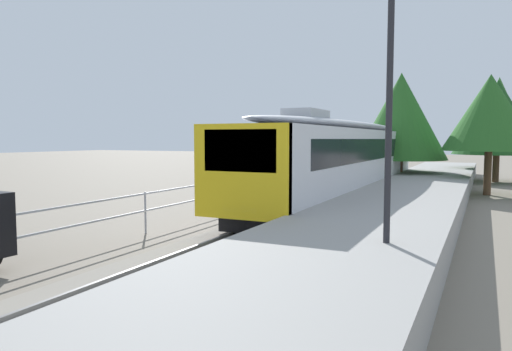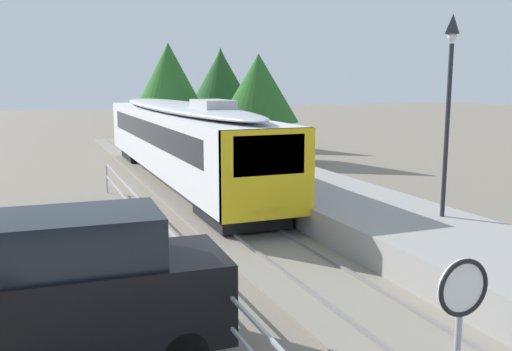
# 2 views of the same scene
# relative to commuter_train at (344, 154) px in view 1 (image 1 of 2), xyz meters

# --- Properties ---
(ground_plane) EXTENTS (160.00, 160.00, 0.00)m
(ground_plane) POSITION_rel_commuter_train_xyz_m (-3.00, -9.01, -2.15)
(ground_plane) COLOR slate
(track_rails) EXTENTS (3.20, 60.00, 0.14)m
(track_rails) POSITION_rel_commuter_train_xyz_m (0.00, -9.01, -2.12)
(track_rails) COLOR gray
(track_rails) RESTS_ON ground
(commuter_train) EXTENTS (2.82, 20.65, 3.74)m
(commuter_train) POSITION_rel_commuter_train_xyz_m (0.00, 0.00, 0.00)
(commuter_train) COLOR silver
(commuter_train) RESTS_ON track_rails
(station_platform) EXTENTS (3.90, 60.00, 0.90)m
(station_platform) POSITION_rel_commuter_train_xyz_m (3.25, -9.01, -1.70)
(station_platform) COLOR #999691
(station_platform) RESTS_ON ground
(platform_lamp_mid_platform) EXTENTS (0.34, 0.34, 5.35)m
(platform_lamp_mid_platform) POSITION_rel_commuter_train_xyz_m (4.22, -12.35, 2.47)
(platform_lamp_mid_platform) COLOR #232328
(platform_lamp_mid_platform) RESTS_ON station_platform
(tree_behind_carpark) EXTENTS (4.20, 4.20, 6.85)m
(tree_behind_carpark) POSITION_rel_commuter_train_xyz_m (6.51, 13.76, 2.30)
(tree_behind_carpark) COLOR brown
(tree_behind_carpark) RESTS_ON ground
(tree_behind_station_far) EXTENTS (5.30, 5.30, 6.65)m
(tree_behind_station_far) POSITION_rel_commuter_train_xyz_m (1.33, 7.39, 1.99)
(tree_behind_station_far) COLOR brown
(tree_behind_station_far) RESTS_ON ground
(tree_distant_left) EXTENTS (5.47, 5.47, 6.67)m
(tree_distant_left) POSITION_rel_commuter_train_xyz_m (6.46, 13.56, 2.09)
(tree_distant_left) COLOR brown
(tree_distant_left) RESTS_ON ground
(tree_distant_centre) EXTENTS (4.55, 4.55, 6.05)m
(tree_distant_centre) POSITION_rel_commuter_train_xyz_m (5.97, 5.33, 1.99)
(tree_distant_centre) COLOR brown
(tree_distant_centre) RESTS_ON ground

